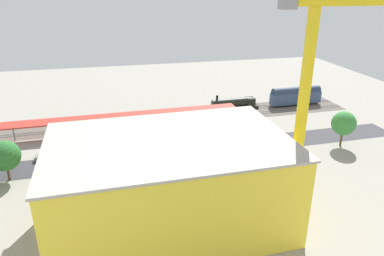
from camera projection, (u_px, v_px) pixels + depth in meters
name	position (u px, v px, depth m)	size (l,w,h in m)	color
ground_plane	(168.00, 146.00, 90.10)	(193.48, 193.48, 0.00)	gray
rail_bed	(157.00, 119.00, 108.04)	(120.93, 13.57, 0.01)	#5B544C
street_asphalt	(171.00, 153.00, 86.60)	(120.93, 9.00, 0.01)	#38383D
track_rails	(157.00, 118.00, 107.97)	(120.90, 9.83, 0.12)	#9E9EA8
platform_canopy_near	(125.00, 116.00, 98.20)	(63.26, 6.71, 4.49)	#A82D23
locomotive	(235.00, 104.00, 115.29)	(15.33, 3.22, 5.21)	black
passenger_coach	(296.00, 96.00, 119.24)	(17.33, 3.53, 6.13)	black
parked_car_0	(235.00, 138.00, 92.99)	(4.46, 1.96, 1.67)	black
parked_car_1	(205.00, 141.00, 91.50)	(4.76, 2.10, 1.70)	black
parked_car_2	(175.00, 144.00, 89.59)	(4.08, 1.83, 1.82)	black
parked_car_3	(144.00, 146.00, 88.38)	(4.37, 1.97, 1.87)	black
parked_car_4	(112.00, 150.00, 86.39)	(4.17, 1.80, 1.63)	black
parked_car_5	(78.00, 153.00, 84.70)	(4.53, 1.84, 1.76)	black
parked_car_6	(45.00, 157.00, 83.04)	(4.60, 1.83, 1.73)	black
parked_car_7	(7.00, 160.00, 81.59)	(4.81, 1.89, 1.80)	black
construction_building	(170.00, 183.00, 59.40)	(37.46, 23.94, 14.82)	yellow
construction_roof_slab	(169.00, 141.00, 56.53)	(38.06, 24.54, 0.40)	#ADA89E
tower_crane	(317.00, 88.00, 60.78)	(26.93, 3.81, 36.24)	gray
box_truck_0	(164.00, 168.00, 76.47)	(9.30, 2.73, 3.28)	black
box_truck_1	(87.00, 171.00, 74.81)	(10.09, 2.58, 3.56)	black
street_tree_0	(5.00, 156.00, 72.83)	(6.21, 6.21, 8.66)	brown
street_tree_2	(344.00, 123.00, 88.39)	(5.92, 5.92, 8.92)	brown
street_tree_3	(52.00, 158.00, 75.04)	(4.28, 4.28, 6.25)	brown
traffic_light	(182.00, 143.00, 81.37)	(0.50, 0.36, 6.47)	#333333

